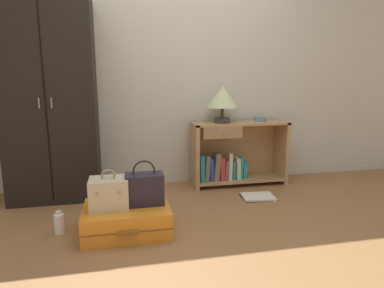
% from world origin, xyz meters
% --- Properties ---
extents(ground_plane, '(9.00, 9.00, 0.00)m').
position_xyz_m(ground_plane, '(0.00, 0.00, 0.00)').
color(ground_plane, olive).
extents(back_wall, '(6.40, 0.10, 2.60)m').
position_xyz_m(back_wall, '(0.00, 1.50, 1.30)').
color(back_wall, beige).
rests_on(back_wall, ground_plane).
extents(wardrobe, '(0.81, 0.47, 1.87)m').
position_xyz_m(wardrobe, '(-1.13, 1.20, 0.93)').
color(wardrobe, black).
rests_on(wardrobe, ground_plane).
extents(bookshelf, '(1.03, 0.34, 0.68)m').
position_xyz_m(bookshelf, '(0.68, 1.27, 0.33)').
color(bookshelf, tan).
rests_on(bookshelf, ground_plane).
extents(table_lamp, '(0.32, 0.32, 0.39)m').
position_xyz_m(table_lamp, '(0.54, 1.27, 0.94)').
color(table_lamp, '#3D3838').
rests_on(table_lamp, bookshelf).
extents(bowl, '(0.14, 0.14, 0.05)m').
position_xyz_m(bowl, '(0.98, 1.30, 0.71)').
color(bowl, slate).
rests_on(bowl, bookshelf).
extents(suitcase_large, '(0.64, 0.50, 0.20)m').
position_xyz_m(suitcase_large, '(-0.49, 0.31, 0.10)').
color(suitcase_large, orange).
rests_on(suitcase_large, ground_plane).
extents(train_case, '(0.28, 0.23, 0.29)m').
position_xyz_m(train_case, '(-0.61, 0.31, 0.32)').
color(train_case, beige).
rests_on(train_case, suitcase_large).
extents(handbag, '(0.28, 0.16, 0.34)m').
position_xyz_m(handbag, '(-0.35, 0.33, 0.32)').
color(handbag, '#231E2D').
rests_on(handbag, suitcase_large).
extents(bottle, '(0.07, 0.07, 0.17)m').
position_xyz_m(bottle, '(-0.98, 0.39, 0.08)').
color(bottle, white).
rests_on(bottle, ground_plane).
extents(open_book_on_floor, '(0.33, 0.27, 0.02)m').
position_xyz_m(open_book_on_floor, '(0.77, 0.79, 0.01)').
color(open_book_on_floor, white).
rests_on(open_book_on_floor, ground_plane).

